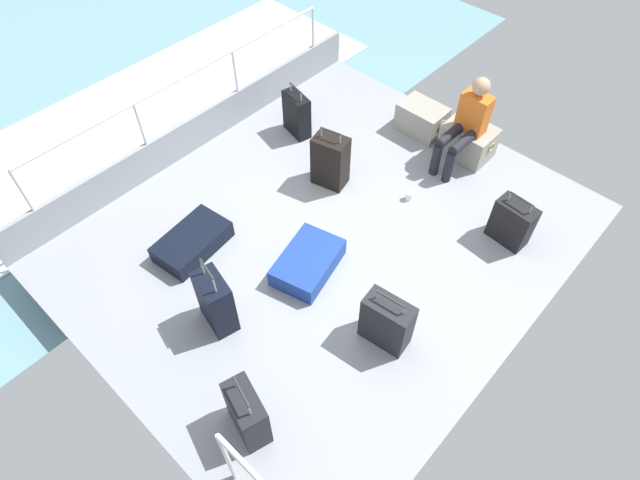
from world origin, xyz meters
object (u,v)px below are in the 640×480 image
cargo_crate_0 (422,119)px  suitcase_4 (297,114)px  suitcase_6 (387,322)px  suitcase_1 (247,413)px  suitcase_5 (330,161)px  suitcase_3 (216,302)px  suitcase_7 (192,242)px  suitcase_0 (308,262)px  paper_cup (409,196)px  suitcase_2 (512,223)px  passenger_seated (466,123)px  cargo_crate_1 (468,141)px

cargo_crate_0 → suitcase_4: suitcase_4 is taller
suitcase_6 → suitcase_1: bearing=-102.0°
cargo_crate_0 → suitcase_5: suitcase_5 is taller
suitcase_3 → suitcase_7: 0.99m
suitcase_0 → paper_cup: size_ratio=8.50×
suitcase_6 → cargo_crate_0: bearing=119.9°
suitcase_5 → suitcase_6: size_ratio=1.15×
cargo_crate_0 → suitcase_5: size_ratio=0.80×
suitcase_6 → paper_cup: (-0.91, 1.60, -0.23)m
suitcase_0 → suitcase_2: (1.29, 1.75, 0.15)m
cargo_crate_0 → paper_cup: (0.63, -1.09, -0.14)m
passenger_seated → suitcase_4: passenger_seated is taller
suitcase_0 → suitcase_3: size_ratio=1.00×
passenger_seated → paper_cup: 1.07m
cargo_crate_0 → suitcase_3: 3.62m
cargo_crate_0 → suitcase_2: suitcase_2 is taller
cargo_crate_1 → passenger_seated: 0.42m
suitcase_0 → paper_cup: suitcase_0 is taller
suitcase_0 → suitcase_1: suitcase_1 is taller
suitcase_1 → suitcase_3: suitcase_3 is taller
suitcase_3 → suitcase_4: suitcase_3 is taller
cargo_crate_0 → cargo_crate_1: bearing=1.8°
suitcase_5 → passenger_seated: bearing=55.7°
suitcase_0 → suitcase_1: bearing=-63.0°
suitcase_0 → suitcase_7: (-1.08, -0.63, -0.01)m
suitcase_1 → suitcase_2: (0.52, 3.26, -0.02)m
suitcase_0 → suitcase_1: 1.71m
cargo_crate_0 → suitcase_3: (0.27, -3.61, 0.14)m
passenger_seated → suitcase_3: (-0.40, -3.44, -0.26)m
suitcase_4 → suitcase_7: size_ratio=0.81×
paper_cup → suitcase_0: bearing=-96.2°
suitcase_1 → suitcase_2: size_ratio=1.14×
suitcase_6 → passenger_seated: bearing=109.0°
cargo_crate_0 → cargo_crate_1: size_ratio=0.97×
suitcase_4 → suitcase_6: size_ratio=1.02×
suitcase_2 → suitcase_7: 3.36m
paper_cup → suitcase_5: bearing=-155.1°
suitcase_1 → suitcase_2: 3.30m
passenger_seated → suitcase_6: 2.68m
suitcase_2 → passenger_seated: bearing=148.0°
suitcase_0 → paper_cup: 1.51m
cargo_crate_1 → suitcase_6: size_ratio=0.94×
suitcase_2 → suitcase_7: bearing=-134.9°
cargo_crate_0 → suitcase_3: suitcase_3 is taller
passenger_seated → suitcase_1: (0.57, -3.94, -0.30)m
suitcase_1 → suitcase_6: suitcase_1 is taller
passenger_seated → cargo_crate_0: bearing=166.3°
suitcase_0 → suitcase_2: suitcase_2 is taller
paper_cup → cargo_crate_1: bearing=87.7°
suitcase_7 → cargo_crate_1: bearing=68.3°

